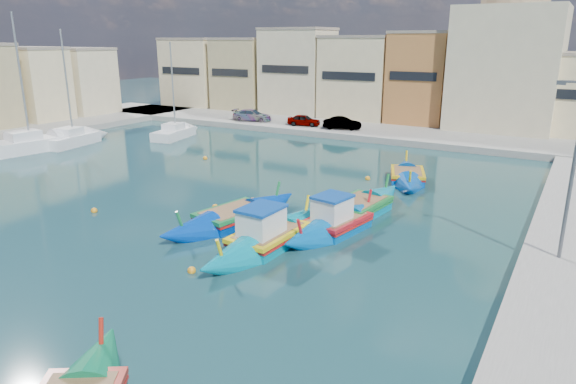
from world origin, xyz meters
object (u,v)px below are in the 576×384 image
Objects in this scene: luzzu_turquoise_cabin at (268,238)px; yacht_mid at (49,143)px; luzzu_blue_south at (234,218)px; yacht_midnorth at (84,138)px; luzzu_green at (407,177)px; luzzu_blue_cabin at (337,224)px; luzzu_cyan_mid at (359,209)px; church_block at (509,50)px; yacht_north at (182,132)px; quay_street_lamp at (571,171)px.

yacht_mid reaches higher than luzzu_turquoise_cabin.
yacht_midnorth is at bearing 156.70° from luzzu_blue_south.
luzzu_green is 31.86m from yacht_mid.
luzzu_blue_cabin reaches higher than luzzu_cyan_mid.
luzzu_blue_south is (-3.28, 1.72, -0.10)m from luzzu_turquoise_cabin.
luzzu_blue_south is at bearing -102.27° from church_block.
luzzu_blue_south is (-5.24, -4.77, -0.00)m from luzzu_cyan_mid.
church_block is 1.71× the size of yacht_midnorth.
luzzu_blue_cabin is at bearing 59.84° from luzzu_turquoise_cabin.
luzzu_blue_cabin is 30.29m from yacht_north.
yacht_midnorth reaches higher than luzzu_blue_cabin.
luzzu_blue_cabin reaches higher than luzzu_green.
luzzu_cyan_mid is 31.32m from yacht_mid.
luzzu_blue_cabin is 31.77m from yacht_mid.
luzzu_blue_cabin is 0.89× the size of yacht_north.
luzzu_green is at bearing -96.04° from church_block.
yacht_mid reaches higher than quay_street_lamp.
yacht_midnorth is at bearing -127.45° from yacht_north.
church_block is 34.10m from yacht_north.
quay_street_lamp is at bearing 19.13° from luzzu_turquoise_cabin.
luzzu_blue_cabin is (2.00, 3.45, -0.02)m from luzzu_turquoise_cabin.
yacht_north is 0.79× the size of yacht_mid.
luzzu_cyan_mid is 0.78× the size of yacht_mid.
yacht_mid reaches higher than yacht_north.
yacht_mid is at bearing -170.26° from luzzu_green.
luzzu_turquoise_cabin is 3.70m from luzzu_blue_south.
yacht_mid reaches higher than luzzu_blue_cabin.
yacht_midnorth is (-33.59, -25.43, -7.96)m from church_block.
yacht_mid is at bearing 162.37° from luzzu_turquoise_cabin.
luzzu_green is at bearing 9.74° from yacht_mid.
yacht_north is (-23.20, 20.25, 0.00)m from luzzu_turquoise_cabin.
church_block is 42.88m from yacht_midnorth.
quay_street_lamp is 11.15m from luzzu_cyan_mid.
yacht_mid is (-0.29, -3.48, 0.05)m from yacht_midnorth.
yacht_mid is (-31.40, -5.39, 0.21)m from luzzu_green.
luzzu_turquoise_cabin reaches higher than luzzu_green.
luzzu_cyan_mid reaches higher than luzzu_blue_south.
luzzu_green is (2.17, 14.68, -0.11)m from luzzu_turquoise_cabin.
yacht_mid reaches higher than luzzu_cyan_mid.
yacht_north is (-19.93, 18.53, 0.10)m from luzzu_blue_south.
yacht_north reaches higher than quay_street_lamp.
yacht_north reaches higher than luzzu_blue_cabin.
luzzu_cyan_mid is 7.09m from luzzu_blue_south.
yacht_midnorth reaches higher than yacht_north.
church_block is 39.31m from luzzu_turquoise_cabin.
luzzu_turquoise_cabin is at bearing -17.63° from yacht_mid.
luzzu_blue_south is at bearing -161.85° from luzzu_blue_cabin.
quay_street_lamp is 42.10m from yacht_midnorth.
yacht_north is at bearing 138.90° from luzzu_turquoise_cabin.
luzzu_cyan_mid is at bearing -94.85° from church_block.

